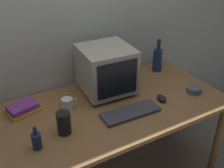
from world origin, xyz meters
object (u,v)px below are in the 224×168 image
(computer_mouse, at_px, (162,98))
(bottle_tall, at_px, (158,59))
(metal_canister, at_px, (64,123))
(bottle_short, at_px, (37,140))
(cd_spindle, at_px, (194,89))
(mug, at_px, (68,104))
(keyboard, at_px, (131,112))
(book_stack, at_px, (23,109))
(crt_monitor, at_px, (106,70))

(computer_mouse, bearing_deg, bottle_tall, 65.21)
(bottle_tall, distance_m, metal_canister, 1.13)
(bottle_short, height_order, metal_canister, bottle_short)
(bottle_tall, height_order, cd_spindle, bottle_tall)
(computer_mouse, relative_size, mug, 0.83)
(bottle_tall, relative_size, metal_canister, 2.03)
(computer_mouse, distance_m, metal_canister, 0.78)
(metal_canister, bearing_deg, bottle_short, -164.30)
(cd_spindle, xyz_separation_m, metal_canister, (-1.07, 0.04, 0.05))
(mug, bearing_deg, metal_canister, -116.43)
(keyboard, bearing_deg, book_stack, 150.83)
(computer_mouse, bearing_deg, metal_canister, -171.75)
(crt_monitor, relative_size, cd_spindle, 3.41)
(cd_spindle, bearing_deg, crt_monitor, 149.20)
(book_stack, bearing_deg, bottle_short, -92.25)
(bottle_tall, bearing_deg, crt_monitor, -170.93)
(computer_mouse, bearing_deg, bottle_short, -168.44)
(computer_mouse, height_order, metal_canister, metal_canister)
(cd_spindle, bearing_deg, metal_canister, 177.84)
(crt_monitor, xyz_separation_m, computer_mouse, (0.30, -0.32, -0.17))
(crt_monitor, bearing_deg, computer_mouse, -47.46)
(mug, relative_size, metal_canister, 0.80)
(keyboard, bearing_deg, mug, 145.45)
(crt_monitor, height_order, bottle_short, crt_monitor)
(keyboard, relative_size, metal_canister, 2.80)
(cd_spindle, bearing_deg, book_stack, 162.34)
(computer_mouse, bearing_deg, mug, 169.01)
(mug, distance_m, cd_spindle, 1.00)
(computer_mouse, relative_size, book_stack, 0.41)
(cd_spindle, bearing_deg, bottle_tall, 92.72)
(book_stack, height_order, metal_canister, metal_canister)
(computer_mouse, height_order, bottle_tall, bottle_tall)
(crt_monitor, bearing_deg, keyboard, -90.36)
(computer_mouse, distance_m, bottle_tall, 0.51)
(bottle_tall, distance_m, bottle_short, 1.33)
(bottle_tall, xyz_separation_m, mug, (-0.94, -0.18, -0.07))
(keyboard, distance_m, metal_canister, 0.48)
(mug, bearing_deg, computer_mouse, -19.91)
(metal_canister, bearing_deg, bottle_tall, 21.15)
(book_stack, xyz_separation_m, mug, (0.29, -0.13, 0.02))
(cd_spindle, bearing_deg, bottle_short, -179.40)
(bottle_short, xyz_separation_m, book_stack, (0.02, 0.41, -0.03))
(mug, bearing_deg, bottle_short, -137.09)
(bottle_short, height_order, book_stack, bottle_short)
(computer_mouse, xyz_separation_m, mug, (-0.66, 0.24, 0.03))
(bottle_tall, xyz_separation_m, bottle_short, (-1.24, -0.46, -0.06))
(bottle_tall, bearing_deg, bottle_short, -159.66)
(keyboard, relative_size, bottle_tall, 1.38)
(book_stack, relative_size, mug, 2.04)
(bottle_short, distance_m, mug, 0.42)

